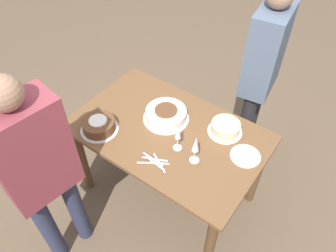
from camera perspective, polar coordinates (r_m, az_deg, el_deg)
name	(u,v)px	position (r m, az deg, el deg)	size (l,w,h in m)	color
ground_plane	(168,191)	(2.90, 0.00, -11.26)	(12.00, 12.00, 0.00)	brown
dining_table	(168,143)	(2.38, 0.00, -2.97)	(1.34, 0.85, 0.77)	brown
cake_center_white	(166,114)	(2.35, -0.35, 2.02)	(0.33, 0.33, 0.09)	white
cake_front_chocolate	(99,125)	(2.32, -11.96, 0.12)	(0.27, 0.27, 0.09)	white
cake_back_decorated	(225,128)	(2.29, 9.95, -0.32)	(0.24, 0.24, 0.08)	white
wine_glass_near	(178,134)	(2.08, 1.74, -1.32)	(0.06, 0.06, 0.21)	silver
wine_glass_far	(196,145)	(2.01, 4.83, -3.39)	(0.06, 0.06, 0.22)	silver
dessert_plate_right	(245,156)	(2.20, 13.31, -5.10)	(0.20, 0.20, 0.01)	white
fork_pile	(155,162)	(2.10, -2.32, -6.24)	(0.21, 0.13, 0.02)	silver
person_cutting	(39,168)	(1.98, -21.60, -6.76)	(0.28, 0.43, 1.60)	#2D334C
person_watching	(262,66)	(2.62, 16.09, 9.94)	(0.27, 0.43, 1.61)	#232328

